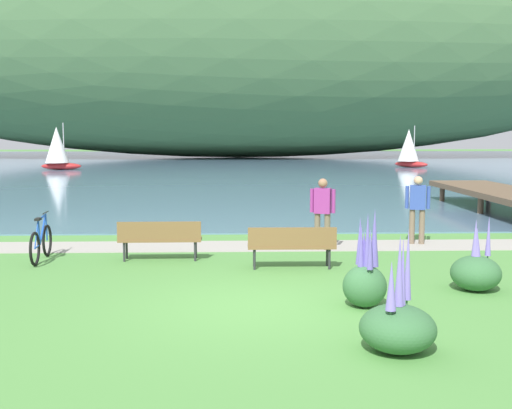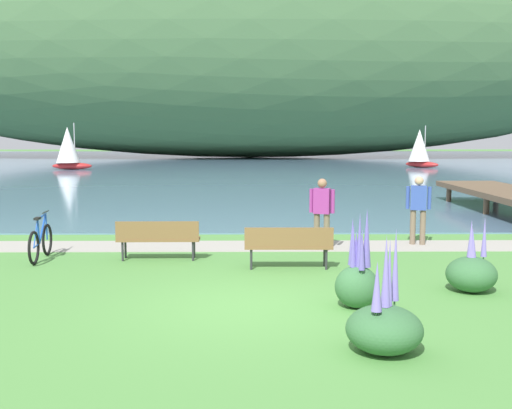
{
  "view_description": "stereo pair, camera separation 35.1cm",
  "coord_description": "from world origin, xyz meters",
  "px_view_note": "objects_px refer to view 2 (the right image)",
  "views": [
    {
      "loc": [
        -0.35,
        -9.81,
        2.76
      ],
      "look_at": [
        0.16,
        5.68,
        1.0
      ],
      "focal_mm": 43.89,
      "sensor_mm": 36.0,
      "label": 1
    },
    {
      "loc": [
        -0.0,
        -9.81,
        2.76
      ],
      "look_at": [
        0.16,
        5.68,
        1.0
      ],
      "focal_mm": 43.89,
      "sensor_mm": 36.0,
      "label": 2
    }
  ],
  "objects_px": {
    "person_on_the_grass": "(322,209)",
    "park_bench_near_camera": "(289,244)",
    "sailboat_nearest_to_shore": "(420,148)",
    "bicycle_leaning_near_bench": "(41,242)",
    "person_at_shoreline": "(418,206)",
    "sailboat_mid_bay": "(68,148)",
    "park_bench_further_along": "(158,237)"
  },
  "relations": [
    {
      "from": "person_on_the_grass",
      "to": "park_bench_near_camera",
      "type": "bearing_deg",
      "value": -114.05
    },
    {
      "from": "person_on_the_grass",
      "to": "sailboat_nearest_to_shore",
      "type": "bearing_deg",
      "value": 71.44
    },
    {
      "from": "bicycle_leaning_near_bench",
      "to": "person_at_shoreline",
      "type": "bearing_deg",
      "value": 11.36
    },
    {
      "from": "bicycle_leaning_near_bench",
      "to": "sailboat_mid_bay",
      "type": "bearing_deg",
      "value": 105.04
    },
    {
      "from": "sailboat_nearest_to_shore",
      "to": "bicycle_leaning_near_bench",
      "type": "bearing_deg",
      "value": -116.43
    },
    {
      "from": "person_on_the_grass",
      "to": "sailboat_mid_bay",
      "type": "xyz_separation_m",
      "value": [
        -15.51,
        33.23,
        0.73
      ]
    },
    {
      "from": "person_at_shoreline",
      "to": "sailboat_mid_bay",
      "type": "bearing_deg",
      "value": 118.95
    },
    {
      "from": "sailboat_nearest_to_shore",
      "to": "person_on_the_grass",
      "type": "bearing_deg",
      "value": -108.56
    },
    {
      "from": "park_bench_near_camera",
      "to": "person_at_shoreline",
      "type": "bearing_deg",
      "value": 39.09
    },
    {
      "from": "park_bench_near_camera",
      "to": "sailboat_nearest_to_shore",
      "type": "height_order",
      "value": "sailboat_nearest_to_shore"
    },
    {
      "from": "person_on_the_grass",
      "to": "sailboat_mid_bay",
      "type": "height_order",
      "value": "sailboat_mid_bay"
    },
    {
      "from": "person_at_shoreline",
      "to": "sailboat_mid_bay",
      "type": "xyz_separation_m",
      "value": [
        -17.99,
        32.52,
        0.73
      ]
    },
    {
      "from": "park_bench_near_camera",
      "to": "sailboat_nearest_to_shore",
      "type": "distance_m",
      "value": 40.02
    },
    {
      "from": "sailboat_mid_bay",
      "to": "bicycle_leaning_near_bench",
      "type": "bearing_deg",
      "value": -74.96
    },
    {
      "from": "bicycle_leaning_near_bench",
      "to": "sailboat_mid_bay",
      "type": "distance_m",
      "value": 35.52
    },
    {
      "from": "park_bench_near_camera",
      "to": "sailboat_mid_bay",
      "type": "bearing_deg",
      "value": 112.48
    },
    {
      "from": "bicycle_leaning_near_bench",
      "to": "person_at_shoreline",
      "type": "distance_m",
      "value": 8.97
    },
    {
      "from": "park_bench_near_camera",
      "to": "bicycle_leaning_near_bench",
      "type": "height_order",
      "value": "bicycle_leaning_near_bench"
    },
    {
      "from": "person_at_shoreline",
      "to": "person_on_the_grass",
      "type": "relative_size",
      "value": 1.0
    },
    {
      "from": "park_bench_further_along",
      "to": "person_at_shoreline",
      "type": "xyz_separation_m",
      "value": [
        6.19,
        1.84,
        0.46
      ]
    },
    {
      "from": "person_at_shoreline",
      "to": "bicycle_leaning_near_bench",
      "type": "bearing_deg",
      "value": -168.64
    },
    {
      "from": "person_on_the_grass",
      "to": "sailboat_mid_bay",
      "type": "distance_m",
      "value": 36.67
    },
    {
      "from": "park_bench_near_camera",
      "to": "person_on_the_grass",
      "type": "relative_size",
      "value": 1.05
    },
    {
      "from": "person_on_the_grass",
      "to": "sailboat_mid_bay",
      "type": "bearing_deg",
      "value": 115.02
    },
    {
      "from": "park_bench_near_camera",
      "to": "person_on_the_grass",
      "type": "xyz_separation_m",
      "value": [
        0.91,
        2.04,
        0.46
      ]
    },
    {
      "from": "bicycle_leaning_near_bench",
      "to": "park_bench_further_along",
      "type": "bearing_deg",
      "value": -1.62
    },
    {
      "from": "park_bench_near_camera",
      "to": "sailboat_mid_bay",
      "type": "distance_m",
      "value": 38.19
    },
    {
      "from": "sailboat_nearest_to_shore",
      "to": "person_at_shoreline",
      "type": "bearing_deg",
      "value": -105.21
    },
    {
      "from": "person_on_the_grass",
      "to": "bicycle_leaning_near_bench",
      "type": "bearing_deg",
      "value": -170.52
    },
    {
      "from": "park_bench_near_camera",
      "to": "person_on_the_grass",
      "type": "height_order",
      "value": "person_on_the_grass"
    },
    {
      "from": "sailboat_mid_bay",
      "to": "person_on_the_grass",
      "type": "bearing_deg",
      "value": -64.98
    },
    {
      "from": "sailboat_mid_bay",
      "to": "park_bench_further_along",
      "type": "bearing_deg",
      "value": -71.04
    }
  ]
}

